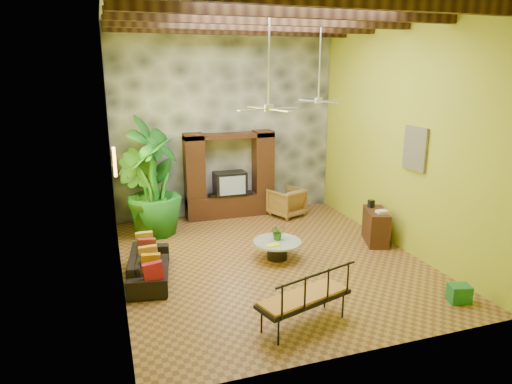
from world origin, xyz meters
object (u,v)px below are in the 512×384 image
object	(u,v)px
ceiling_fan_front	(269,97)
ceiling_fan_back	(319,91)
side_console	(376,226)
tall_plant_a	(154,173)
iron_bench	(306,296)
sofa	(149,266)
green_bin	(459,294)
tall_plant_b	(143,194)
wicker_armchair	(287,202)
tall_plant_c	(154,187)
entertainment_center	(230,181)
coffee_table	(277,247)

from	to	relation	value
ceiling_fan_front	ceiling_fan_back	bearing A→B (deg)	41.63
ceiling_fan_front	side_console	bearing A→B (deg)	10.80
tall_plant_a	ceiling_fan_front	bearing A→B (deg)	-60.32
ceiling_fan_back	iron_bench	bearing A→B (deg)	-117.43
sofa	green_bin	size ratio (longest dim) A/B	5.15
ceiling_fan_front	tall_plant_b	xyz separation A→B (m)	(-2.16, 2.73, -2.36)
wicker_armchair	tall_plant_c	world-z (taller)	tall_plant_c
entertainment_center	ceiling_fan_front	bearing A→B (deg)	-93.24
tall_plant_c	coffee_table	xyz separation A→B (m)	(2.25, -2.36, -0.92)
wicker_armchair	iron_bench	distance (m)	5.62
wicker_armchair	side_console	bearing A→B (deg)	91.94
ceiling_fan_back	tall_plant_b	distance (m)	4.75
ceiling_fan_back	tall_plant_b	bearing A→B (deg)	164.08
wicker_armchair	entertainment_center	bearing A→B (deg)	-41.20
wicker_armchair	tall_plant_b	bearing A→B (deg)	-18.28
entertainment_center	tall_plant_a	world-z (taller)	tall_plant_a
wicker_armchair	side_console	world-z (taller)	side_console
tall_plant_a	side_console	size ratio (longest dim) A/B	2.92
coffee_table	iron_bench	distance (m)	2.69
coffee_table	green_bin	size ratio (longest dim) A/B	2.88
sofa	green_bin	distance (m)	5.61
wicker_armchair	tall_plant_b	world-z (taller)	tall_plant_b
sofa	coffee_table	xyz separation A→B (m)	(2.66, 0.12, -0.01)
entertainment_center	wicker_armchair	xyz separation A→B (m)	(1.47, -0.48, -0.58)
coffee_table	side_console	bearing A→B (deg)	3.86
sofa	tall_plant_c	size ratio (longest dim) A/B	0.77
ceiling_fan_front	tall_plant_b	distance (m)	4.21
ceiling_fan_back	ceiling_fan_front	bearing A→B (deg)	-138.37
ceiling_fan_front	ceiling_fan_back	size ratio (longest dim) A/B	1.00
entertainment_center	ceiling_fan_front	world-z (taller)	ceiling_fan_front
ceiling_fan_back	side_console	bearing A→B (deg)	-45.17
wicker_armchair	tall_plant_a	size ratio (longest dim) A/B	0.30
tall_plant_a	side_console	distance (m)	5.48
tall_plant_b	iron_bench	world-z (taller)	tall_plant_b
ceiling_fan_back	entertainment_center	bearing A→B (deg)	129.57
iron_bench	ceiling_fan_front	bearing A→B (deg)	68.08
wicker_armchair	coffee_table	distance (m)	2.99
tall_plant_c	tall_plant_a	bearing A→B (deg)	82.03
green_bin	coffee_table	bearing A→B (deg)	130.11
ceiling_fan_front	ceiling_fan_back	xyz separation A→B (m)	(1.80, 1.60, 0.00)
ceiling_fan_front	sofa	size ratio (longest dim) A/B	1.02
ceiling_fan_back	wicker_armchair	world-z (taller)	ceiling_fan_back
tall_plant_a	coffee_table	size ratio (longest dim) A/B	2.78
entertainment_center	tall_plant_c	bearing A→B (deg)	-159.06
ceiling_fan_back	coffee_table	world-z (taller)	ceiling_fan_back
tall_plant_b	side_console	world-z (taller)	tall_plant_b
ceiling_fan_front	tall_plant_a	world-z (taller)	ceiling_fan_front
ceiling_fan_back	iron_bench	xyz separation A→B (m)	(-2.00, -3.84, -2.87)
coffee_table	side_console	size ratio (longest dim) A/B	1.05
iron_bench	side_console	world-z (taller)	iron_bench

